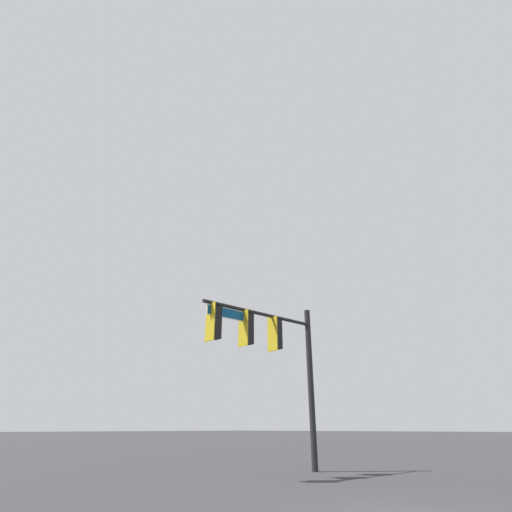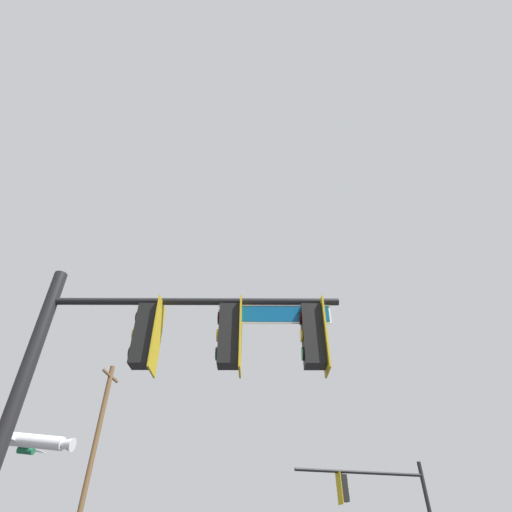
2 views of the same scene
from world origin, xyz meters
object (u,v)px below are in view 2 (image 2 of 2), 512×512
at_px(signal_pole_near, 156,366).
at_px(signal_pole_far, 384,500).
at_px(utility_pole, 91,464).
at_px(airplane, 18,440).

height_order(signal_pole_near, signal_pole_far, signal_pole_near).
distance_m(utility_pole, airplane, 110.73).
distance_m(signal_pole_far, utility_pole, 14.85).
bearing_deg(signal_pole_far, airplane, 119.50).
bearing_deg(signal_pole_near, airplane, 112.65).
height_order(signal_pole_near, utility_pole, utility_pole).
distance_m(signal_pole_near, utility_pole, 18.50).
xyz_separation_m(signal_pole_far, utility_pole, (-14.28, 3.63, 1.82)).
bearing_deg(utility_pole, signal_pole_near, -74.59).
xyz_separation_m(signal_pole_near, signal_pole_far, (9.38, 14.15, -0.39)).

